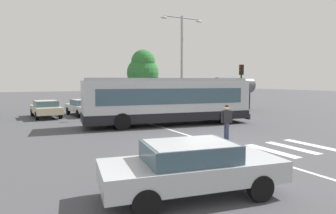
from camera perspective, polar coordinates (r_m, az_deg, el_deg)
The scene contains 14 objects.
ground_plane at distance 13.86m, azimuth 7.15°, elevation -6.87°, with size 160.00×160.00×0.00m, color #47474C.
city_transit_bus at distance 19.23m, azimuth -0.05°, elevation 1.24°, with size 11.29×4.10×3.06m.
pedestrian_crossing_street at distance 14.43m, azimuth 11.37°, elevation -2.56°, with size 0.57×0.35×1.72m.
foreground_sedan at distance 7.38m, azimuth 4.58°, elevation -11.31°, with size 4.73×2.52×1.35m.
parked_car_champagne at distance 25.06m, azimuth -22.73°, elevation -0.16°, with size 2.08×4.60×1.35m.
parked_car_silver at distance 25.57m, azimuth -16.25°, elevation 0.12°, with size 2.33×4.68×1.35m.
parked_car_red at distance 26.04m, azimuth -10.35°, elevation 0.32°, with size 2.27×4.66×1.35m.
parked_car_white at distance 27.27m, azimuth -5.57°, elevation 0.58°, with size 2.07×4.59×1.35m.
traffic_light_far_corner at distance 26.86m, azimuth 14.06°, elevation 5.01°, with size 0.33×0.32×4.34m.
bus_stop_shelter at distance 30.25m, azimuth 12.74°, elevation 4.04°, with size 4.36×1.54×3.25m.
twin_arm_street_lamp at distance 24.87m, azimuth 2.71°, elevation 10.19°, with size 3.95×0.32×8.26m.
background_tree_right at distance 32.77m, azimuth -4.90°, elevation 7.25°, with size 3.54×3.54×6.37m.
crosswalk_painted_stripes at distance 12.42m, azimuth 17.53°, elevation -8.44°, with size 6.59×2.65×0.01m.
lane_center_line at distance 15.65m, azimuth 3.78°, elevation -5.47°, with size 0.16×24.00×0.01m, color silver.
Camera 1 is at (-7.80, -11.10, 2.83)m, focal length 31.27 mm.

